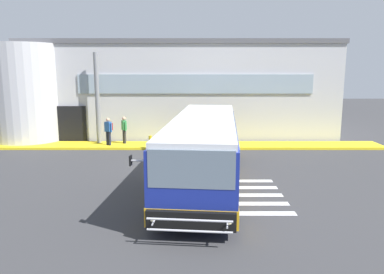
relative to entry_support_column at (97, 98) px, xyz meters
The scene contains 9 objects.
ground_plane 7.99m from the entry_support_column, 46.64° to the right, with size 80.00×90.00×0.02m, color #353538.
bay_paint_stripes 12.30m from the entry_support_column, 53.52° to the right, with size 4.40×3.96×0.01m.
terminal_building 7.63m from the entry_support_column, 54.60° to the left, with size 22.67×13.80×6.60m.
boarding_curb 5.88m from the entry_support_column, ahead, with size 24.87×2.00×0.15m, color yellow.
entry_support_column is the anchor object (origin of this frame).
bus_main_foreground 10.07m from the entry_support_column, 49.91° to the right, with size 4.07×12.30×2.70m.
passenger_near_column 2.18m from the entry_support_column, 46.38° to the right, with size 0.52×0.49×1.68m.
passenger_by_doorway 2.51m from the entry_support_column, ahead, with size 0.38×0.52×1.68m.
safety_bollard_yellow 4.62m from the entry_support_column, 27.59° to the right, with size 0.18×0.18×0.90m, color yellow.
Camera 1 is at (0.79, -17.30, 4.59)m, focal length 34.12 mm.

